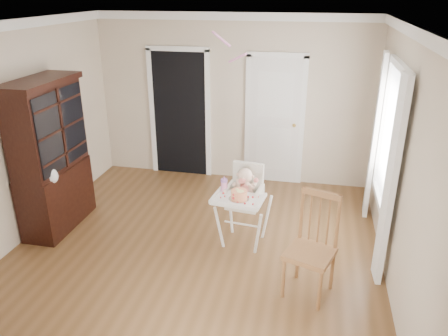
% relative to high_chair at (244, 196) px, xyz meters
% --- Properties ---
extents(floor, '(5.00, 5.00, 0.00)m').
position_rel_high_chair_xyz_m(floor, '(-0.55, -0.43, -0.66)').
color(floor, brown).
rests_on(floor, ground).
extents(ceiling, '(5.00, 5.00, 0.00)m').
position_rel_high_chair_xyz_m(ceiling, '(-0.55, -0.43, 2.04)').
color(ceiling, white).
rests_on(ceiling, wall_back).
extents(wall_back, '(4.50, 0.00, 4.50)m').
position_rel_high_chair_xyz_m(wall_back, '(-0.55, 2.07, 0.69)').
color(wall_back, beige).
rests_on(wall_back, floor).
extents(wall_left, '(0.00, 5.00, 5.00)m').
position_rel_high_chair_xyz_m(wall_left, '(-2.80, -0.43, 0.69)').
color(wall_left, beige).
rests_on(wall_left, floor).
extents(wall_right, '(0.00, 5.00, 5.00)m').
position_rel_high_chair_xyz_m(wall_right, '(1.70, -0.43, 0.69)').
color(wall_right, beige).
rests_on(wall_right, floor).
extents(crown_molding, '(4.50, 5.00, 0.12)m').
position_rel_high_chair_xyz_m(crown_molding, '(-0.55, -0.43, 1.98)').
color(crown_molding, white).
rests_on(crown_molding, ceiling).
extents(doorway, '(1.06, 0.05, 2.22)m').
position_rel_high_chair_xyz_m(doorway, '(-1.45, 2.05, 0.45)').
color(doorway, black).
rests_on(doorway, wall_back).
extents(closet_door, '(0.96, 0.09, 2.13)m').
position_rel_high_chair_xyz_m(closet_door, '(0.15, 2.04, 0.37)').
color(closet_door, white).
rests_on(closet_door, wall_back).
extents(window_right, '(0.13, 1.84, 2.30)m').
position_rel_high_chair_xyz_m(window_right, '(1.63, 0.37, 0.63)').
color(window_right, white).
rests_on(window_right, wall_right).
extents(high_chair, '(0.68, 0.81, 1.06)m').
position_rel_high_chair_xyz_m(high_chair, '(0.00, 0.00, 0.00)').
color(high_chair, white).
rests_on(high_chair, floor).
extents(baby, '(0.29, 0.23, 0.43)m').
position_rel_high_chair_xyz_m(baby, '(0.00, 0.03, 0.14)').
color(baby, beige).
rests_on(baby, high_chair).
extents(cake, '(0.25, 0.25, 0.11)m').
position_rel_high_chair_xyz_m(cake, '(-0.02, -0.25, 0.14)').
color(cake, silver).
rests_on(cake, high_chair).
extents(sippy_cup, '(0.08, 0.08, 0.20)m').
position_rel_high_chair_xyz_m(sippy_cup, '(-0.24, -0.07, 0.17)').
color(sippy_cup, pink).
rests_on(sippy_cup, high_chair).
extents(china_cabinet, '(0.53, 1.19, 2.02)m').
position_rel_high_chair_xyz_m(china_cabinet, '(-2.54, -0.08, 0.35)').
color(china_cabinet, black).
rests_on(china_cabinet, floor).
extents(dining_chair, '(0.58, 0.58, 1.13)m').
position_rel_high_chair_xyz_m(dining_chair, '(0.85, -0.82, -0.13)').
color(dining_chair, brown).
rests_on(dining_chair, floor).
extents(streamer, '(0.33, 0.40, 0.15)m').
position_rel_high_chair_xyz_m(streamer, '(-0.45, 0.75, 1.79)').
color(streamer, pink).
rests_on(streamer, ceiling).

